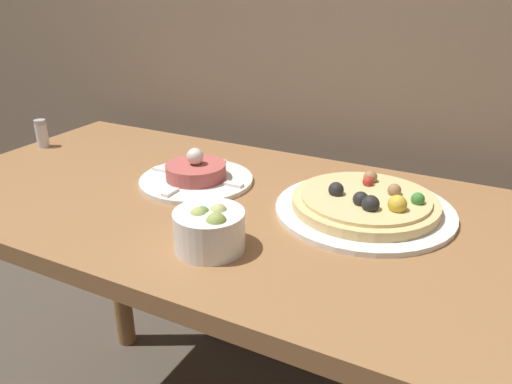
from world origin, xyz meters
TOP-DOWN VIEW (x-y plane):
  - dining_table at (0.00, 0.32)m, footprint 1.38×0.64m
  - pizza_plate at (0.22, 0.40)m, footprint 0.34×0.34m
  - tartare_plate at (-0.15, 0.38)m, footprint 0.24×0.24m
  - small_bowl at (0.03, 0.15)m, footprint 0.12×0.12m
  - salt_shaker at (-0.64, 0.39)m, footprint 0.03×0.03m

SIDE VIEW (x-z plane):
  - dining_table at x=0.00m, z-range 0.27..1.05m
  - tartare_plate at x=-0.15m, z-range 0.76..0.83m
  - pizza_plate at x=0.22m, z-range 0.76..0.83m
  - salt_shaker at x=-0.64m, z-range 0.78..0.85m
  - small_bowl at x=0.03m, z-range 0.77..0.85m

